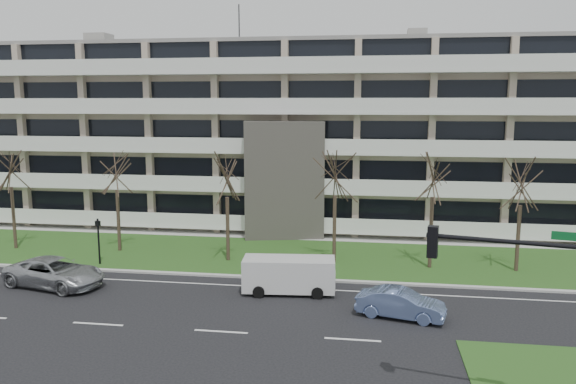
% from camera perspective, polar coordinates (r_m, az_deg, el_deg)
% --- Properties ---
extents(ground, '(160.00, 160.00, 0.00)m').
position_cam_1_polar(ground, '(26.64, -6.82, -13.90)').
color(ground, black).
rests_on(ground, ground).
extents(grass_verge, '(90.00, 10.00, 0.06)m').
position_cam_1_polar(grass_verge, '(38.63, -1.71, -6.45)').
color(grass_verge, '#2A521B').
rests_on(grass_verge, ground).
extents(curb, '(90.00, 0.35, 0.12)m').
position_cam_1_polar(curb, '(33.91, -3.23, -8.63)').
color(curb, '#B2B2AD').
rests_on(curb, ground).
extents(sidewalk, '(90.00, 2.00, 0.08)m').
position_cam_1_polar(sidewalk, '(43.87, -0.44, -4.54)').
color(sidewalk, '#B2B2AD').
rests_on(sidewalk, ground).
extents(grass_median, '(7.00, 5.00, 0.06)m').
position_cam_1_polar(grass_median, '(25.07, 25.81, -16.24)').
color(grass_median, '#2A521B').
rests_on(grass_median, ground).
extents(lane_edge_line, '(90.00, 0.12, 0.01)m').
position_cam_1_polar(lane_edge_line, '(32.54, -3.77, -9.52)').
color(lane_edge_line, white).
rests_on(lane_edge_line, ground).
extents(apartment_building, '(60.50, 15.10, 18.75)m').
position_cam_1_polar(apartment_building, '(49.46, 0.78, 5.89)').
color(apartment_building, tan).
rests_on(apartment_building, ground).
extents(silver_pickup, '(6.28, 3.94, 1.62)m').
position_cam_1_polar(silver_pickup, '(34.86, -22.59, -7.56)').
color(silver_pickup, '#AEB0B5').
rests_on(silver_pickup, ground).
extents(blue_sedan, '(4.49, 2.45, 1.40)m').
position_cam_1_polar(blue_sedan, '(28.34, 11.37, -11.05)').
color(blue_sedan, '#7088C3').
rests_on(blue_sedan, ground).
extents(white_van, '(5.17, 2.41, 1.95)m').
position_cam_1_polar(white_van, '(31.08, 0.22, -8.15)').
color(white_van, silver).
rests_on(white_van, ground).
extents(traffic_signal, '(5.52, 1.50, 6.51)m').
position_cam_1_polar(traffic_signal, '(19.48, 24.40, -10.19)').
color(traffic_signal, black).
rests_on(traffic_signal, ground).
extents(pedestrian_signal, '(0.35, 0.32, 3.04)m').
position_cam_1_polar(pedestrian_signal, '(38.09, -18.70, -4.21)').
color(pedestrian_signal, black).
rests_on(pedestrian_signal, ground).
extents(tree_1, '(4.00, 4.00, 8.00)m').
position_cam_1_polar(tree_1, '(43.87, -26.46, 2.71)').
color(tree_1, '#382B21').
rests_on(tree_1, ground).
extents(tree_2, '(3.91, 3.91, 7.81)m').
position_cam_1_polar(tree_2, '(40.45, -17.10, 2.59)').
color(tree_2, '#382B21').
rests_on(tree_2, ground).
extents(tree_3, '(3.82, 3.82, 7.63)m').
position_cam_1_polar(tree_3, '(36.48, -6.24, 2.04)').
color(tree_3, '#382B21').
rests_on(tree_3, ground).
extents(tree_4, '(3.98, 3.98, 7.96)m').
position_cam_1_polar(tree_4, '(35.80, 4.82, 2.35)').
color(tree_4, '#382B21').
rests_on(tree_4, ground).
extents(tree_5, '(4.07, 4.07, 8.14)m').
position_cam_1_polar(tree_5, '(35.70, 14.56, 2.29)').
color(tree_5, '#382B21').
rests_on(tree_5, ground).
extents(tree_6, '(3.73, 3.73, 7.47)m').
position_cam_1_polar(tree_6, '(36.74, 22.67, 1.24)').
color(tree_6, '#382B21').
rests_on(tree_6, ground).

